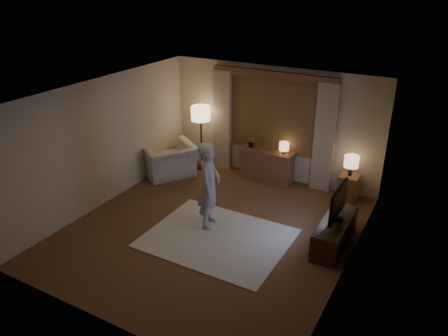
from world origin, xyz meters
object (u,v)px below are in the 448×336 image
Objects in this scene: armchair at (169,160)px; person at (209,185)px; side_table at (348,187)px; sideboard at (267,166)px; tv_stand at (335,233)px.

armchair is 0.70× the size of person.
sideboard is at bearing 178.50° from side_table.
side_table is 3.14m from person.
person is (-0.11, -2.38, 0.51)m from sideboard.
side_table is at bearing 97.46° from tv_stand.
side_table is 1.84m from tv_stand.
person reaches higher than side_table.
side_table is 0.40× the size of tv_stand.
side_table is at bearing -1.50° from sideboard.
tv_stand is 2.39m from person.
person is (-2.26, -0.51, 0.61)m from tv_stand.
side_table is 0.33× the size of person.
side_table is (4.02, 0.84, -0.10)m from armchair.
person is at bearing -130.85° from side_table.
sideboard is 0.86× the size of tv_stand.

